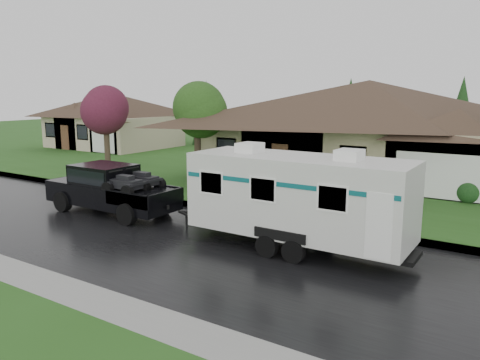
% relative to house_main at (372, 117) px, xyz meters
% --- Properties ---
extents(ground, '(140.00, 140.00, 0.00)m').
position_rel_house_main_xyz_m(ground, '(-2.29, -13.84, -3.59)').
color(ground, '#27551A').
rests_on(ground, ground).
extents(road, '(140.00, 8.00, 0.01)m').
position_rel_house_main_xyz_m(road, '(-2.29, -15.84, -3.59)').
color(road, black).
rests_on(road, ground).
extents(curb, '(140.00, 0.50, 0.15)m').
position_rel_house_main_xyz_m(curb, '(-2.29, -11.59, -3.52)').
color(curb, gray).
rests_on(curb, ground).
extents(lawn, '(140.00, 26.00, 0.15)m').
position_rel_house_main_xyz_m(lawn, '(-2.29, 1.16, -3.52)').
color(lawn, '#27551A').
rests_on(lawn, ground).
extents(house_main, '(19.44, 10.80, 6.90)m').
position_rel_house_main_xyz_m(house_main, '(0.00, 0.00, 0.00)').
color(house_main, tan).
rests_on(house_main, lawn).
extents(house_far, '(10.80, 8.64, 5.80)m').
position_rel_house_main_xyz_m(house_far, '(-24.07, 2.02, -0.62)').
color(house_far, tan).
rests_on(house_far, lawn).
extents(tree_left_green, '(3.32, 3.32, 5.49)m').
position_rel_house_main_xyz_m(tree_left_green, '(-8.32, -6.06, 0.36)').
color(tree_left_green, '#382B1E').
rests_on(tree_left_green, lawn).
extents(tree_red, '(3.19, 3.19, 5.28)m').
position_rel_house_main_xyz_m(tree_red, '(-15.63, -6.41, 0.22)').
color(tree_red, '#382B1E').
rests_on(tree_red, lawn).
extents(shrub_row, '(13.60, 1.00, 1.00)m').
position_rel_house_main_xyz_m(shrub_row, '(-0.29, -4.54, -2.94)').
color(shrub_row, '#143814').
rests_on(shrub_row, lawn).
extents(pickup_truck, '(6.11, 2.32, 2.04)m').
position_rel_house_main_xyz_m(pickup_truck, '(-6.66, -14.28, -2.50)').
color(pickup_truck, black).
rests_on(pickup_truck, ground).
extents(travel_trailer, '(7.54, 2.65, 3.38)m').
position_rel_house_main_xyz_m(travel_trailer, '(2.15, -14.28, -1.80)').
color(travel_trailer, silver).
rests_on(travel_trailer, ground).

